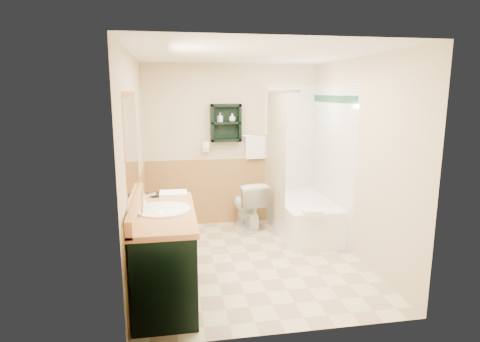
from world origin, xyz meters
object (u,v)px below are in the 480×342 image
(wall_shelf, at_px, (226,123))
(vanity_book, at_px, (148,187))
(vanity, at_px, (165,254))
(soap_bottle_b, at_px, (232,118))
(hair_dryer, at_px, (206,147))
(soap_bottle_a, at_px, (220,120))
(bathtub, at_px, (302,215))
(toilet, at_px, (248,205))

(wall_shelf, relative_size, vanity_book, 2.76)
(vanity, distance_m, soap_bottle_b, 2.59)
(vanity_book, bearing_deg, hair_dryer, 41.43)
(vanity, xyz_separation_m, soap_bottle_b, (0.99, 2.09, 1.17))
(hair_dryer, xyz_separation_m, soap_bottle_a, (0.21, -0.03, 0.40))
(bathtub, bearing_deg, vanity, -141.04)
(bathtub, bearing_deg, vanity_book, -154.73)
(bathtub, height_order, toilet, toilet)
(toilet, relative_size, vanity_book, 3.59)
(toilet, xyz_separation_m, soap_bottle_a, (-0.37, 0.21, 1.25))
(soap_bottle_a, xyz_separation_m, soap_bottle_b, (0.18, 0.00, 0.02))
(hair_dryer, distance_m, vanity_book, 1.74)
(wall_shelf, bearing_deg, soap_bottle_a, -176.64)
(vanity, height_order, soap_bottle_a, soap_bottle_a)
(soap_bottle_a, bearing_deg, wall_shelf, 3.36)
(hair_dryer, distance_m, vanity, 2.33)
(toilet, bearing_deg, vanity_book, 33.96)
(hair_dryer, xyz_separation_m, vanity, (-0.59, -2.12, -0.76))
(toilet, xyz_separation_m, soap_bottle_b, (-0.20, 0.21, 1.26))
(soap_bottle_a, bearing_deg, vanity_book, -122.69)
(toilet, bearing_deg, vanity, 47.58)
(wall_shelf, height_order, bathtub, wall_shelf)
(bathtub, bearing_deg, hair_dryer, 156.91)
(hair_dryer, relative_size, vanity_book, 1.21)
(toilet, bearing_deg, wall_shelf, -46.75)
(hair_dryer, bearing_deg, soap_bottle_a, -7.95)
(bathtub, distance_m, soap_bottle_a, 1.83)
(wall_shelf, bearing_deg, soap_bottle_b, -3.04)
(wall_shelf, relative_size, bathtub, 0.37)
(wall_shelf, height_order, soap_bottle_b, wall_shelf)
(vanity_book, bearing_deg, wall_shelf, 32.75)
(toilet, bearing_deg, bathtub, 145.99)
(toilet, distance_m, soap_bottle_a, 1.32)
(vanity_book, bearing_deg, bathtub, 2.84)
(bathtub, bearing_deg, toilet, 156.16)
(vanity_book, bearing_deg, soap_bottle_b, 30.34)
(vanity_book, bearing_deg, vanity, -96.24)
(wall_shelf, distance_m, soap_bottle_a, 0.10)
(vanity_book, xyz_separation_m, soap_bottle_b, (1.15, 1.52, 0.63))
(hair_dryer, distance_m, toilet, 1.06)
(soap_bottle_b, bearing_deg, vanity, -115.35)
(vanity_book, bearing_deg, toilet, 21.70)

